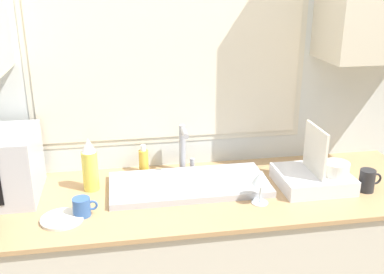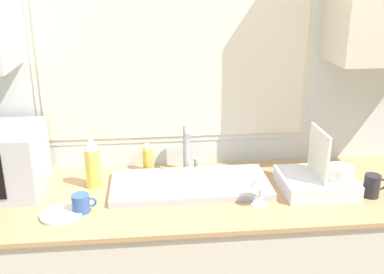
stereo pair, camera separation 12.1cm
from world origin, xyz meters
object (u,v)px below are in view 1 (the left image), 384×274
Objects in this scene: dish_rack at (315,176)px; spray_bottle at (90,165)px; wine_glass at (261,179)px; soap_bottle at (144,161)px; mug_near_sink at (82,207)px; faucet at (184,146)px.

spray_bottle is (-1.02, 0.14, 0.07)m from dish_rack.
dish_rack is 2.09× the size of wine_glass.
soap_bottle is at bearing 30.72° from spray_bottle.
spray_bottle reaches higher than wine_glass.
spray_bottle is 2.44× the size of mug_near_sink.
spray_bottle is 1.73× the size of soap_bottle.
faucet is 0.47m from wine_glass.
wine_glass is (0.27, -0.38, -0.02)m from faucet.
dish_rack reaches higher than faucet.
soap_bottle is 0.94× the size of wine_glass.
soap_bottle is at bearing 54.19° from mug_near_sink.
soap_bottle is (0.25, 0.15, -0.06)m from spray_bottle.
soap_bottle is (-0.77, 0.29, 0.01)m from dish_rack.
soap_bottle is at bearing 139.25° from wine_glass.
spray_bottle is at bearing -164.35° from faucet.
faucet reaches higher than wine_glass.
dish_rack is 1.06m from mug_near_sink.
dish_rack is 3.15× the size of mug_near_sink.
mug_near_sink is (-1.05, -0.09, -0.01)m from dish_rack.
spray_bottle reaches higher than soap_bottle.
dish_rack is at bearing -24.99° from faucet.
soap_bottle is (-0.20, 0.02, -0.07)m from faucet.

